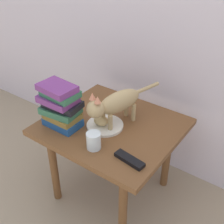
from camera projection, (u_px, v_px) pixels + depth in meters
ground_plane at (112, 190)px, 1.86m from camera, size 6.00×6.00×0.00m
side_table at (112, 135)px, 1.62m from camera, size 0.69×0.63×0.50m
plate at (105, 125)px, 1.56m from camera, size 0.19×0.19×0.01m
bread_roll at (101, 121)px, 1.54m from camera, size 0.09×0.08×0.05m
cat at (115, 103)px, 1.51m from camera, size 0.17×0.47×0.23m
book_stack at (61, 106)px, 1.52m from camera, size 0.21×0.16×0.24m
candle_jar at (94, 141)px, 1.40m from camera, size 0.07×0.07×0.08m
tv_remote at (129, 160)px, 1.34m from camera, size 0.15×0.06×0.02m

